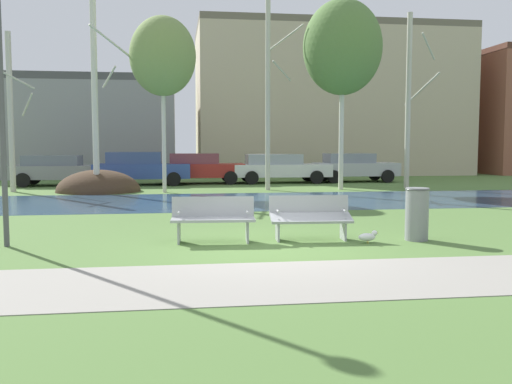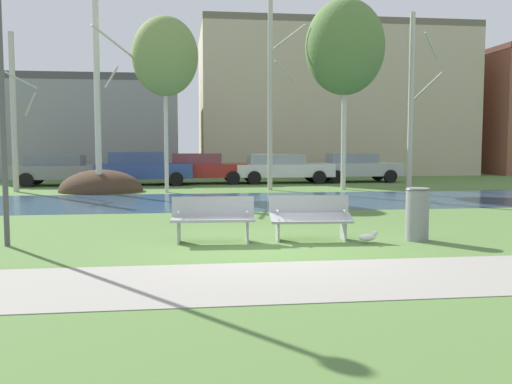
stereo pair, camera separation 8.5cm
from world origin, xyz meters
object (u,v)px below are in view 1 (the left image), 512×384
(parked_sedan_second_blue, at_px, (140,168))
(parked_suv_fifth_silver, at_px, (354,167))
(parked_van_nearest_grey, at_px, (59,169))
(seagull, at_px, (368,237))
(bench_left, at_px, (213,218))
(parked_wagon_fourth_white, at_px, (279,167))
(trash_bin, at_px, (417,213))
(bench_right, at_px, (310,216))
(parked_hatch_third_red, at_px, (199,168))

(parked_sedan_second_blue, bearing_deg, parked_suv_fifth_silver, 4.41)
(parked_van_nearest_grey, height_order, parked_sedan_second_blue, parked_sedan_second_blue)
(seagull, height_order, parked_suv_fifth_silver, parked_suv_fifth_silver)
(bench_left, bearing_deg, parked_van_nearest_grey, 110.72)
(parked_wagon_fourth_white, height_order, parked_suv_fifth_silver, parked_suv_fifth_silver)
(trash_bin, relative_size, seagull, 2.56)
(seagull, bearing_deg, parked_sedan_second_blue, 107.83)
(seagull, relative_size, parked_suv_fifth_silver, 0.10)
(seagull, distance_m, parked_van_nearest_grey, 18.84)
(parked_van_nearest_grey, distance_m, parked_sedan_second_blue, 3.68)
(trash_bin, bearing_deg, bench_left, 175.31)
(bench_left, bearing_deg, parked_wagon_fourth_white, 75.41)
(parked_wagon_fourth_white, bearing_deg, parked_sedan_second_blue, -175.47)
(trash_bin, xyz_separation_m, parked_suv_fifth_silver, (4.19, 17.09, 0.23))
(bench_left, bearing_deg, trash_bin, -4.69)
(bench_right, distance_m, parked_wagon_fourth_white, 16.65)
(parked_sedan_second_blue, xyz_separation_m, parked_hatch_third_red, (2.76, 0.56, -0.03))
(parked_sedan_second_blue, height_order, parked_wagon_fourth_white, parked_sedan_second_blue)
(parked_suv_fifth_silver, bearing_deg, parked_hatch_third_red, -178.14)
(parked_van_nearest_grey, height_order, parked_hatch_third_red, parked_hatch_third_red)
(bench_right, xyz_separation_m, parked_van_nearest_grey, (-7.98, 16.01, 0.28))
(bench_left, xyz_separation_m, parked_van_nearest_grey, (-6.06, 16.01, 0.28))
(bench_left, xyz_separation_m, seagull, (2.92, -0.54, -0.34))
(seagull, bearing_deg, parked_van_nearest_grey, 118.48)
(parked_wagon_fourth_white, bearing_deg, bench_left, -104.59)
(seagull, distance_m, parked_suv_fifth_silver, 18.10)
(bench_left, bearing_deg, bench_right, 0.00)
(trash_bin, xyz_separation_m, seagull, (-1.07, -0.21, -0.41))
(parked_sedan_second_blue, distance_m, parked_hatch_third_red, 2.81)
(parked_sedan_second_blue, relative_size, parked_wagon_fourth_white, 0.92)
(seagull, xyz_separation_m, parked_sedan_second_blue, (-5.30, 16.49, 0.68))
(bench_left, xyz_separation_m, trash_bin, (3.99, -0.33, 0.07))
(bench_right, relative_size, trash_bin, 1.57)
(bench_left, height_order, parked_suv_fifth_silver, parked_suv_fifth_silver)
(parked_sedan_second_blue, distance_m, parked_wagon_fourth_white, 6.69)
(parked_wagon_fourth_white, bearing_deg, parked_suv_fifth_silver, 4.20)
(bench_left, bearing_deg, parked_sedan_second_blue, 98.49)
(trash_bin, bearing_deg, parked_hatch_third_red, 102.11)
(bench_left, xyz_separation_m, parked_hatch_third_red, (0.38, 16.51, 0.30))
(parked_hatch_third_red, bearing_deg, parked_wagon_fourth_white, -0.47)
(parked_sedan_second_blue, relative_size, parked_suv_fifth_silver, 1.06)
(trash_bin, xyz_separation_m, parked_wagon_fourth_white, (0.30, 16.81, 0.22))
(bench_right, relative_size, seagull, 4.02)
(bench_right, distance_m, trash_bin, 2.10)
(parked_hatch_third_red, bearing_deg, parked_van_nearest_grey, -175.56)
(parked_van_nearest_grey, bearing_deg, parked_hatch_third_red, 4.44)
(parked_sedan_second_blue, bearing_deg, seagull, -72.17)
(parked_suv_fifth_silver, bearing_deg, parked_wagon_fourth_white, -175.80)
(bench_left, relative_size, parked_sedan_second_blue, 0.37)
(bench_right, height_order, parked_hatch_third_red, parked_hatch_third_red)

